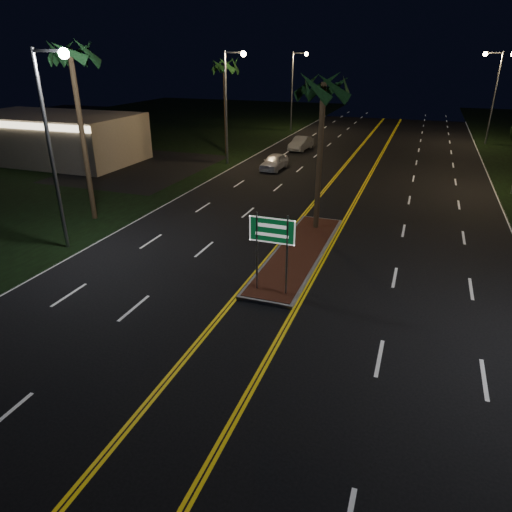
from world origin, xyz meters
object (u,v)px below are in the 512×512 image
at_px(streetlight_right_far, 492,87).
at_px(car_far, 301,142).
at_px(streetlight_left_near, 54,130).
at_px(palm_median, 324,87).
at_px(streetlight_left_far, 295,82).
at_px(highway_sign, 272,238).
at_px(commercial_building, 53,137).
at_px(median_island, 299,253).
at_px(car_near, 274,160).
at_px(streetlight_left_mid, 230,95).
at_px(palm_left_far, 224,66).
at_px(palm_left_near, 70,55).

distance_m(streetlight_right_far, car_far, 20.40).
height_order(streetlight_left_near, palm_median, streetlight_left_near).
height_order(streetlight_left_far, streetlight_right_far, same).
height_order(highway_sign, commercial_building, commercial_building).
relative_size(median_island, car_near, 2.32).
xyz_separation_m(streetlight_left_far, car_far, (4.04, -11.85, -4.90)).
bearing_deg(streetlight_left_far, streetlight_right_far, -5.38).
relative_size(commercial_building, car_near, 3.40).
relative_size(highway_sign, streetlight_right_far, 0.36).
height_order(streetlight_left_mid, streetlight_left_far, same).
bearing_deg(streetlight_left_far, palm_left_far, -97.78).
relative_size(streetlight_left_mid, palm_left_far, 1.02).
bearing_deg(median_island, palm_left_far, 121.36).
xyz_separation_m(highway_sign, streetlight_right_far, (10.61, 39.20, 3.25)).
xyz_separation_m(palm_left_near, car_far, (5.93, 24.15, -7.93)).
xyz_separation_m(streetlight_left_near, streetlight_right_far, (21.23, 38.00, 0.00)).
bearing_deg(car_near, streetlight_left_far, 103.81).
distance_m(palm_median, car_far, 23.55).
bearing_deg(car_far, palm_left_near, -98.23).
xyz_separation_m(streetlight_right_far, palm_left_near, (-23.11, -34.00, 3.02)).
bearing_deg(streetlight_left_mid, palm_left_near, -96.73).
bearing_deg(palm_left_far, streetlight_left_mid, -61.33).
height_order(streetlight_right_far, car_far, streetlight_right_far).
bearing_deg(palm_left_far, streetlight_left_near, -84.79).
height_order(median_island, palm_median, palm_median).
bearing_deg(palm_median, palm_left_near, -168.69).
height_order(streetlight_right_far, car_near, streetlight_right_far).
bearing_deg(highway_sign, commercial_building, 146.52).
height_order(streetlight_left_mid, palm_left_near, palm_left_near).
relative_size(commercial_building, streetlight_left_far, 1.67).
distance_m(streetlight_left_near, car_far, 28.86).
relative_size(streetlight_left_near, palm_left_near, 0.92).
relative_size(palm_left_near, car_near, 2.22).
height_order(car_near, car_far, car_far).
distance_m(commercial_building, palm_left_far, 16.47).
relative_size(palm_median, palm_left_near, 0.85).
relative_size(streetlight_right_far, car_near, 2.04).
relative_size(streetlight_left_near, streetlight_left_far, 1.00).
xyz_separation_m(highway_sign, streetlight_left_far, (-10.61, 41.20, 3.25)).
relative_size(streetlight_left_mid, streetlight_right_far, 1.00).
bearing_deg(palm_median, streetlight_right_far, 71.38).
bearing_deg(car_near, median_island, -65.71).
bearing_deg(median_island, streetlight_left_near, -164.22).
relative_size(car_near, car_far, 0.98).
distance_m(palm_left_near, car_near, 18.22).
bearing_deg(palm_median, median_island, -90.00).
bearing_deg(highway_sign, palm_median, 90.00).
height_order(streetlight_left_far, palm_left_far, streetlight_left_far).
bearing_deg(car_near, palm_left_far, 145.65).
distance_m(median_island, highway_sign, 4.80).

